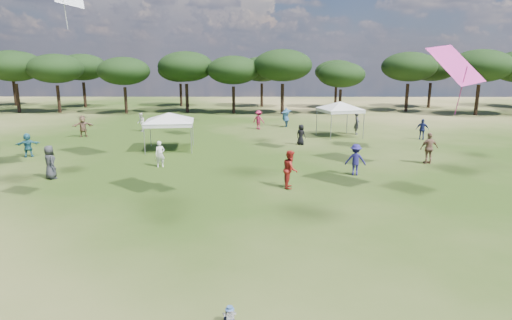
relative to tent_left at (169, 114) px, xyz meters
The scene contains 5 objects.
tree_line 26.20m from the tent_left, 71.84° to the left, with size 108.78×17.63×7.77m.
tent_left is the anchor object (origin of this frame).
tent_right 14.11m from the tent_left, 23.35° to the left, with size 5.92×5.92×3.21m.
toddler 21.57m from the tent_left, 74.63° to the right, with size 0.34×0.37×0.46m.
festival_crowd 5.57m from the tent_left, 22.42° to the left, with size 29.38×22.01×1.91m.
Camera 1 is at (0.68, -7.02, 6.06)m, focal length 30.00 mm.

